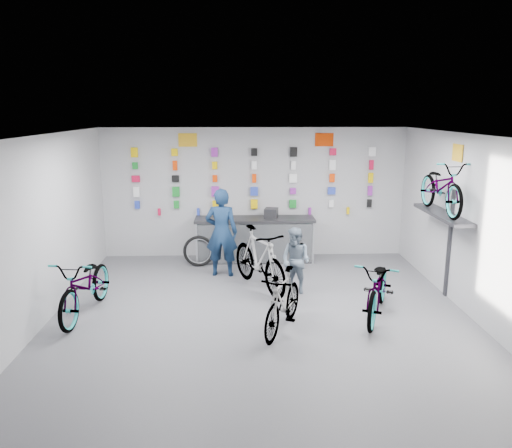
{
  "coord_description": "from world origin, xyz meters",
  "views": [
    {
      "loc": [
        -0.35,
        -7.45,
        3.38
      ],
      "look_at": [
        -0.05,
        1.4,
        1.35
      ],
      "focal_mm": 35.0,
      "sensor_mm": 36.0,
      "label": 1
    }
  ],
  "objects_px": {
    "bike_center": "(283,301)",
    "counter": "(255,240)",
    "bike_left": "(86,285)",
    "customer": "(296,261)",
    "clerk": "(222,233)",
    "bike_right": "(379,288)",
    "bike_service": "(259,259)"
  },
  "relations": [
    {
      "from": "counter",
      "to": "bike_center",
      "type": "distance_m",
      "value": 3.76
    },
    {
      "from": "bike_right",
      "to": "clerk",
      "type": "height_order",
      "value": "clerk"
    },
    {
      "from": "bike_right",
      "to": "customer",
      "type": "height_order",
      "value": "customer"
    },
    {
      "from": "bike_left",
      "to": "customer",
      "type": "height_order",
      "value": "customer"
    },
    {
      "from": "bike_right",
      "to": "bike_service",
      "type": "bearing_deg",
      "value": 166.7
    },
    {
      "from": "counter",
      "to": "customer",
      "type": "distance_m",
      "value": 2.18
    },
    {
      "from": "bike_left",
      "to": "bike_right",
      "type": "distance_m",
      "value": 4.89
    },
    {
      "from": "bike_center",
      "to": "counter",
      "type": "bearing_deg",
      "value": 118.51
    },
    {
      "from": "customer",
      "to": "bike_right",
      "type": "bearing_deg",
      "value": -2.65
    },
    {
      "from": "bike_right",
      "to": "clerk",
      "type": "xyz_separation_m",
      "value": [
        -2.68,
        2.24,
        0.41
      ]
    },
    {
      "from": "bike_left",
      "to": "customer",
      "type": "distance_m",
      "value": 3.75
    },
    {
      "from": "clerk",
      "to": "customer",
      "type": "distance_m",
      "value": 1.79
    },
    {
      "from": "bike_left",
      "to": "clerk",
      "type": "relative_size",
      "value": 1.08
    },
    {
      "from": "bike_center",
      "to": "bike_right",
      "type": "bearing_deg",
      "value": 40.6
    },
    {
      "from": "bike_center",
      "to": "bike_right",
      "type": "height_order",
      "value": "bike_right"
    },
    {
      "from": "bike_center",
      "to": "bike_service",
      "type": "relative_size",
      "value": 0.81
    },
    {
      "from": "customer",
      "to": "clerk",
      "type": "bearing_deg",
      "value": -175.61
    },
    {
      "from": "bike_center",
      "to": "bike_service",
      "type": "distance_m",
      "value": 1.92
    },
    {
      "from": "bike_service",
      "to": "customer",
      "type": "xyz_separation_m",
      "value": [
        0.68,
        -0.21,
        0.02
      ]
    },
    {
      "from": "bike_center",
      "to": "clerk",
      "type": "bearing_deg",
      "value": 134.36
    },
    {
      "from": "clerk",
      "to": "customer",
      "type": "xyz_separation_m",
      "value": [
        1.42,
        -1.05,
        -0.29
      ]
    },
    {
      "from": "clerk",
      "to": "customer",
      "type": "bearing_deg",
      "value": 150.03
    },
    {
      "from": "bike_left",
      "to": "bike_service",
      "type": "xyz_separation_m",
      "value": [
        2.95,
        1.16,
        0.08
      ]
    },
    {
      "from": "bike_center",
      "to": "customer",
      "type": "xyz_separation_m",
      "value": [
        0.39,
        1.69,
        0.14
      ]
    },
    {
      "from": "bike_center",
      "to": "clerk",
      "type": "xyz_separation_m",
      "value": [
        -1.04,
        2.74,
        0.43
      ]
    },
    {
      "from": "bike_service",
      "to": "customer",
      "type": "distance_m",
      "value": 0.71
    },
    {
      "from": "bike_center",
      "to": "customer",
      "type": "height_order",
      "value": "customer"
    },
    {
      "from": "counter",
      "to": "bike_left",
      "type": "xyz_separation_m",
      "value": [
        -2.92,
        -3.01,
        0.04
      ]
    },
    {
      "from": "counter",
      "to": "customer",
      "type": "height_order",
      "value": "customer"
    },
    {
      "from": "bike_right",
      "to": "customer",
      "type": "bearing_deg",
      "value": 159.07
    },
    {
      "from": "bike_center",
      "to": "clerk",
      "type": "distance_m",
      "value": 2.96
    },
    {
      "from": "bike_left",
      "to": "bike_right",
      "type": "bearing_deg",
      "value": 2.98
    }
  ]
}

